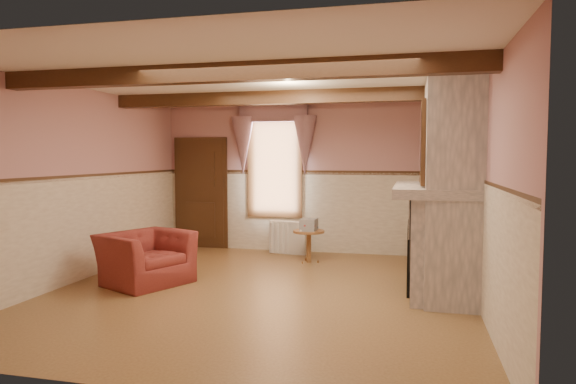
% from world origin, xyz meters
% --- Properties ---
extents(floor, '(5.50, 6.00, 0.01)m').
position_xyz_m(floor, '(0.00, 0.00, 0.00)').
color(floor, brown).
rests_on(floor, ground).
extents(ceiling, '(5.50, 6.00, 0.01)m').
position_xyz_m(ceiling, '(0.00, 0.00, 2.80)').
color(ceiling, silver).
rests_on(ceiling, wall_back).
extents(wall_back, '(5.50, 0.02, 2.80)m').
position_xyz_m(wall_back, '(0.00, 3.00, 1.40)').
color(wall_back, tan).
rests_on(wall_back, floor).
extents(wall_front, '(5.50, 0.02, 2.80)m').
position_xyz_m(wall_front, '(0.00, -3.00, 1.40)').
color(wall_front, tan).
rests_on(wall_front, floor).
extents(wall_left, '(0.02, 6.00, 2.80)m').
position_xyz_m(wall_left, '(-2.75, 0.00, 1.40)').
color(wall_left, tan).
rests_on(wall_left, floor).
extents(wall_right, '(0.02, 6.00, 2.80)m').
position_xyz_m(wall_right, '(2.75, 0.00, 1.40)').
color(wall_right, tan).
rests_on(wall_right, floor).
extents(wainscot, '(5.50, 6.00, 1.50)m').
position_xyz_m(wainscot, '(0.00, 0.00, 0.75)').
color(wainscot, beige).
rests_on(wainscot, floor).
extents(chair_rail, '(5.50, 6.00, 0.08)m').
position_xyz_m(chair_rail, '(0.00, 0.00, 1.50)').
color(chair_rail, black).
rests_on(chair_rail, wainscot).
extents(firebox, '(0.20, 0.95, 0.90)m').
position_xyz_m(firebox, '(2.00, 0.60, 0.45)').
color(firebox, black).
rests_on(firebox, floor).
extents(armchair, '(1.36, 1.43, 0.73)m').
position_xyz_m(armchair, '(-1.71, 0.03, 0.37)').
color(armchair, maroon).
rests_on(armchair, floor).
extents(side_table, '(0.60, 0.60, 0.55)m').
position_xyz_m(side_table, '(0.26, 2.01, 0.28)').
color(side_table, brown).
rests_on(side_table, floor).
extents(book_stack, '(0.27, 0.33, 0.20)m').
position_xyz_m(book_stack, '(0.26, 2.00, 0.65)').
color(book_stack, '#B7AD8C').
rests_on(book_stack, side_table).
extents(radiator, '(0.72, 0.26, 0.60)m').
position_xyz_m(radiator, '(-0.27, 2.70, 0.30)').
color(radiator, silver).
rests_on(radiator, floor).
extents(bowl, '(0.37, 0.37, 0.09)m').
position_xyz_m(bowl, '(2.24, 0.84, 1.47)').
color(bowl, brown).
rests_on(bowl, mantel).
extents(mantel_clock, '(0.14, 0.24, 0.20)m').
position_xyz_m(mantel_clock, '(2.24, 1.26, 1.52)').
color(mantel_clock, black).
rests_on(mantel_clock, mantel).
extents(oil_lamp, '(0.11, 0.11, 0.28)m').
position_xyz_m(oil_lamp, '(2.24, 1.27, 1.56)').
color(oil_lamp, '#B47E32').
rests_on(oil_lamp, mantel).
extents(candle_red, '(0.06, 0.06, 0.16)m').
position_xyz_m(candle_red, '(2.24, -0.06, 1.50)').
color(candle_red, '#B52F16').
rests_on(candle_red, mantel).
extents(jar_yellow, '(0.06, 0.06, 0.12)m').
position_xyz_m(jar_yellow, '(2.24, 0.23, 1.48)').
color(jar_yellow, gold).
rests_on(jar_yellow, mantel).
extents(fireplace, '(0.85, 2.00, 2.80)m').
position_xyz_m(fireplace, '(2.42, 0.60, 1.40)').
color(fireplace, gray).
rests_on(fireplace, floor).
extents(mantel, '(1.05, 2.05, 0.12)m').
position_xyz_m(mantel, '(2.24, 0.60, 1.36)').
color(mantel, gray).
rests_on(mantel, fireplace).
extents(overmantel_mirror, '(0.06, 1.44, 1.04)m').
position_xyz_m(overmantel_mirror, '(2.06, 0.60, 1.97)').
color(overmantel_mirror, silver).
rests_on(overmantel_mirror, fireplace).
extents(door, '(1.10, 0.10, 2.10)m').
position_xyz_m(door, '(-2.10, 2.94, 1.05)').
color(door, black).
rests_on(door, floor).
extents(window, '(1.06, 0.08, 2.02)m').
position_xyz_m(window, '(-0.60, 2.97, 1.65)').
color(window, white).
rests_on(window, wall_back).
extents(window_drapes, '(1.30, 0.14, 1.40)m').
position_xyz_m(window_drapes, '(-0.60, 2.88, 2.25)').
color(window_drapes, gray).
rests_on(window_drapes, wall_back).
extents(ceiling_beam_front, '(5.50, 0.18, 0.20)m').
position_xyz_m(ceiling_beam_front, '(0.00, -1.20, 2.70)').
color(ceiling_beam_front, black).
rests_on(ceiling_beam_front, ceiling).
extents(ceiling_beam_back, '(5.50, 0.18, 0.20)m').
position_xyz_m(ceiling_beam_back, '(0.00, 1.20, 2.70)').
color(ceiling_beam_back, black).
rests_on(ceiling_beam_back, ceiling).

